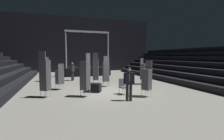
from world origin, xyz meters
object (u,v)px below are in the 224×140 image
at_px(chair_stack_mid_right, 45,75).
at_px(chair_stack_mid_centre, 96,69).
at_px(man_with_tie, 129,82).
at_px(chair_stack_front_left, 85,75).
at_px(chair_stack_rear_left, 60,77).
at_px(chair_stack_rear_centre, 46,69).
at_px(stage_riser, 87,70).
at_px(crew_worker_near_stage, 72,70).
at_px(chair_stack_rear_right, 144,71).
at_px(loose_chair_near_man, 123,86).
at_px(equipment_road_case, 94,88).
at_px(chair_stack_front_right, 147,79).
at_px(chair_stack_mid_left, 106,71).

relative_size(chair_stack_mid_right, chair_stack_mid_centre, 1.00).
bearing_deg(chair_stack_mid_right, man_with_tie, 4.39).
bearing_deg(chair_stack_front_left, chair_stack_mid_right, 118.78).
xyz_separation_m(chair_stack_rear_left, chair_stack_rear_centre, (-1.12, 4.26, 0.21)).
height_order(stage_riser, crew_worker_near_stage, stage_riser).
height_order(chair_stack_rear_left, crew_worker_near_stage, chair_stack_rear_left).
relative_size(stage_riser, chair_stack_rear_right, 2.47).
height_order(chair_stack_mid_right, chair_stack_rear_right, chair_stack_mid_right).
bearing_deg(man_with_tie, loose_chair_near_man, -83.56).
relative_size(chair_stack_mid_centre, equipment_road_case, 2.84).
distance_m(chair_stack_rear_left, chair_stack_rear_right, 6.54).
height_order(chair_stack_front_left, equipment_road_case, chair_stack_front_left).
bearing_deg(chair_stack_front_right, chair_stack_rear_right, -57.32).
bearing_deg(loose_chair_near_man, chair_stack_mid_left, -94.28).
xyz_separation_m(chair_stack_front_right, chair_stack_mid_centre, (-1.88, 4.73, 0.25)).
distance_m(chair_stack_front_right, chair_stack_rear_right, 4.20).
height_order(man_with_tie, equipment_road_case, man_with_tie).
bearing_deg(chair_stack_rear_left, chair_stack_mid_centre, -6.89).
relative_size(man_with_tie, chair_stack_rear_left, 0.97).
xyz_separation_m(chair_stack_mid_centre, chair_stack_rear_left, (-2.77, -1.13, -0.38)).
relative_size(chair_stack_front_right, chair_stack_mid_centre, 0.80).
distance_m(man_with_tie, equipment_road_case, 3.05).
bearing_deg(loose_chair_near_man, stage_riser, -98.00).
bearing_deg(stage_riser, chair_stack_rear_centre, -139.14).
relative_size(chair_stack_front_left, loose_chair_near_man, 2.62).
height_order(chair_stack_mid_left, chair_stack_mid_centre, chair_stack_mid_centre).
height_order(chair_stack_mid_right, chair_stack_mid_centre, same).
bearing_deg(stage_riser, chair_stack_rear_left, -111.73).
bearing_deg(chair_stack_front_right, loose_chair_near_man, 16.40).
bearing_deg(stage_riser, chair_stack_front_left, -99.91).
bearing_deg(chair_stack_mid_centre, chair_stack_rear_right, 2.85).
relative_size(chair_stack_rear_left, equipment_road_case, 1.99).
height_order(chair_stack_front_right, chair_stack_rear_left, chair_stack_front_right).
relative_size(man_with_tie, chair_stack_mid_right, 0.68).
height_order(stage_riser, equipment_road_case, stage_riser).
height_order(chair_stack_front_left, chair_stack_mid_left, chair_stack_front_left).
xyz_separation_m(chair_stack_mid_right, equipment_road_case, (2.84, 0.55, -1.01)).
relative_size(chair_stack_mid_left, chair_stack_mid_right, 0.90).
distance_m(stage_riser, chair_stack_rear_left, 8.59).
bearing_deg(chair_stack_mid_left, chair_stack_mid_centre, 122.06).
xyz_separation_m(chair_stack_mid_centre, loose_chair_near_man, (0.82, -3.75, -0.75)).
relative_size(stage_riser, chair_stack_mid_centre, 2.06).
distance_m(chair_stack_front_left, chair_stack_mid_left, 3.26).
relative_size(chair_stack_front_right, chair_stack_mid_right, 0.80).
bearing_deg(loose_chair_near_man, crew_worker_near_stage, -80.33).
distance_m(chair_stack_front_left, equipment_road_case, 1.61).
distance_m(chair_stack_mid_centre, equipment_road_case, 2.85).
xyz_separation_m(stage_riser, chair_stack_mid_centre, (-0.41, -6.85, 0.69)).
distance_m(chair_stack_mid_right, crew_worker_near_stage, 6.31).
xyz_separation_m(chair_stack_mid_left, loose_chair_near_man, (0.28, -2.71, -0.62)).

